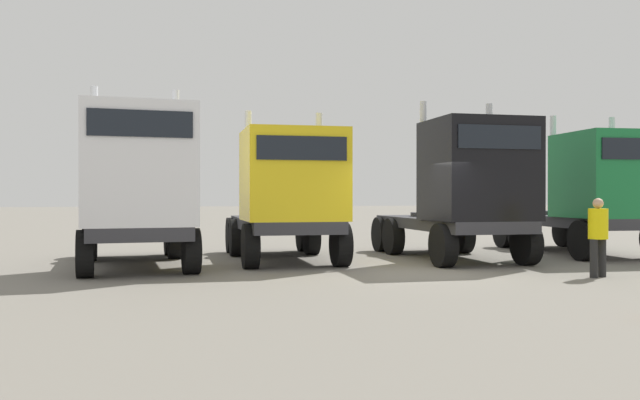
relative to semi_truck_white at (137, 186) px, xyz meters
The scene contains 6 objects.
ground 6.79m from the semi_truck_white, 17.09° to the right, with size 200.00×200.00×0.00m, color slate.
semi_truck_white is the anchor object (origin of this frame).
semi_truck_yellow 3.78m from the semi_truck_white, 12.29° to the left, with size 2.60×5.79×3.93m.
semi_truck_black 8.23m from the semi_truck_white, ahead, with size 2.59×6.00×4.21m.
semi_truck_green 12.57m from the semi_truck_white, ahead, with size 2.82×5.98×4.05m.
visitor_in_hivis 10.20m from the semi_truck_white, 20.90° to the right, with size 0.51×0.51×1.67m.
Camera 1 is at (-5.64, -13.91, 1.71)m, focal length 37.22 mm.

